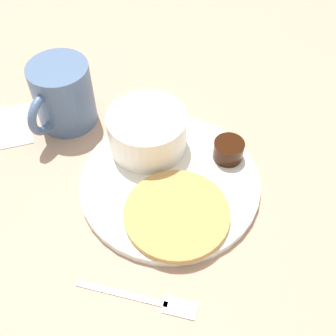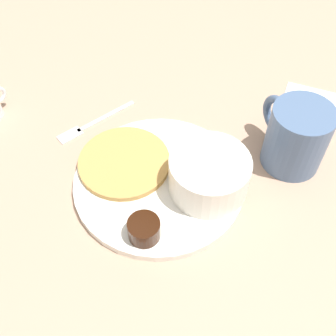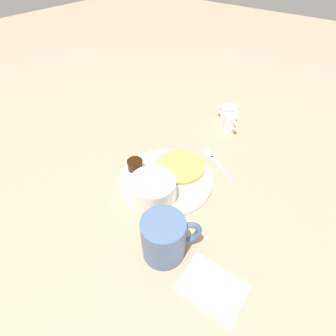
% 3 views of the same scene
% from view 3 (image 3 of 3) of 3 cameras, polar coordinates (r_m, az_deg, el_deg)
% --- Properties ---
extents(ground_plane, '(4.00, 4.00, 0.00)m').
position_cam_3_polar(ground_plane, '(0.71, -0.50, -3.00)').
color(ground_plane, tan).
extents(plate, '(0.25, 0.25, 0.01)m').
position_cam_3_polar(plate, '(0.70, -0.50, -2.66)').
color(plate, white).
rests_on(plate, ground_plane).
extents(pancake_stack, '(0.14, 0.14, 0.01)m').
position_cam_3_polar(pancake_stack, '(0.73, 2.71, 0.37)').
color(pancake_stack, tan).
rests_on(pancake_stack, plate).
extents(bowl, '(0.11, 0.11, 0.06)m').
position_cam_3_polar(bowl, '(0.63, -3.29, -4.48)').
color(bowl, white).
rests_on(bowl, plate).
extents(syrup_cup, '(0.04, 0.04, 0.03)m').
position_cam_3_polar(syrup_cup, '(0.72, -7.15, 0.70)').
color(syrup_cup, black).
rests_on(syrup_cup, plate).
extents(butter_ramekin, '(0.04, 0.04, 0.04)m').
position_cam_3_polar(butter_ramekin, '(0.64, -5.20, -6.19)').
color(butter_ramekin, white).
rests_on(butter_ramekin, plate).
extents(coffee_mug, '(0.10, 0.11, 0.10)m').
position_cam_3_polar(coffee_mug, '(0.54, -0.69, -14.95)').
color(coffee_mug, slate).
rests_on(coffee_mug, ground_plane).
extents(creamer_pitcher_near, '(0.06, 0.04, 0.06)m').
position_cam_3_polar(creamer_pitcher_near, '(0.90, 13.26, 9.53)').
color(creamer_pitcher_near, white).
rests_on(creamer_pitcher_near, ground_plane).
extents(creamer_pitcher_far, '(0.08, 0.05, 0.05)m').
position_cam_3_polar(creamer_pitcher_far, '(0.95, 12.97, 11.53)').
color(creamer_pitcher_far, white).
rests_on(creamer_pitcher_far, ground_plane).
extents(fork, '(0.13, 0.08, 0.00)m').
position_cam_3_polar(fork, '(0.78, 10.20, 1.69)').
color(fork, silver).
rests_on(fork, ground_plane).
extents(napkin, '(0.13, 0.10, 0.00)m').
position_cam_3_polar(napkin, '(0.56, 9.51, -24.19)').
color(napkin, white).
rests_on(napkin, ground_plane).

